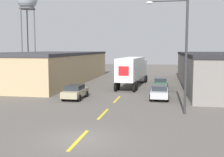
{
  "coord_description": "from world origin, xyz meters",
  "views": [
    {
      "loc": [
        4.86,
        -15.45,
        5.31
      ],
      "look_at": [
        -0.61,
        13.76,
        2.15
      ],
      "focal_mm": 45.0,
      "sensor_mm": 36.0,
      "label": 1
    }
  ],
  "objects_px": {
    "parked_car_right_far": "(161,83)",
    "street_lamp": "(181,48)",
    "semi_truck": "(133,69)",
    "parked_car_right_mid": "(159,92)",
    "parked_car_left_far": "(75,92)",
    "water_tower": "(27,0)"
  },
  "relations": [
    {
      "from": "parked_car_right_mid",
      "to": "parked_car_left_far",
      "type": "bearing_deg",
      "value": -170.34
    },
    {
      "from": "street_lamp",
      "to": "parked_car_right_far",
      "type": "bearing_deg",
      "value": 97.08
    },
    {
      "from": "parked_car_left_far",
      "to": "parked_car_right_far",
      "type": "height_order",
      "value": "same"
    },
    {
      "from": "semi_truck",
      "to": "parked_car_right_far",
      "type": "distance_m",
      "value": 4.75
    },
    {
      "from": "semi_truck",
      "to": "parked_car_right_mid",
      "type": "bearing_deg",
      "value": -64.41
    },
    {
      "from": "semi_truck",
      "to": "water_tower",
      "type": "height_order",
      "value": "water_tower"
    },
    {
      "from": "parked_car_right_mid",
      "to": "street_lamp",
      "type": "xyz_separation_m",
      "value": [
        1.77,
        -6.49,
        4.57
      ]
    },
    {
      "from": "water_tower",
      "to": "semi_truck",
      "type": "bearing_deg",
      "value": -39.43
    },
    {
      "from": "semi_truck",
      "to": "parked_car_right_mid",
      "type": "distance_m",
      "value": 10.77
    },
    {
      "from": "parked_car_left_far",
      "to": "street_lamp",
      "type": "xyz_separation_m",
      "value": [
        10.57,
        -4.99,
        4.57
      ]
    },
    {
      "from": "parked_car_left_far",
      "to": "parked_car_right_far",
      "type": "distance_m",
      "value": 12.78
    },
    {
      "from": "parked_car_right_mid",
      "to": "parked_car_right_far",
      "type": "distance_m",
      "value": 7.77
    },
    {
      "from": "parked_car_left_far",
      "to": "water_tower",
      "type": "xyz_separation_m",
      "value": [
        -22.6,
        33.98,
        15.79
      ]
    },
    {
      "from": "water_tower",
      "to": "parked_car_right_mid",
      "type": "bearing_deg",
      "value": -45.97
    },
    {
      "from": "parked_car_left_far",
      "to": "parked_car_right_far",
      "type": "xyz_separation_m",
      "value": [
        8.79,
        9.27,
        0.0
      ]
    },
    {
      "from": "parked_car_right_far",
      "to": "street_lamp",
      "type": "xyz_separation_m",
      "value": [
        1.77,
        -14.26,
        4.57
      ]
    },
    {
      "from": "semi_truck",
      "to": "water_tower",
      "type": "relative_size",
      "value": 0.67
    },
    {
      "from": "parked_car_right_mid",
      "to": "water_tower",
      "type": "height_order",
      "value": "water_tower"
    },
    {
      "from": "semi_truck",
      "to": "parked_car_left_far",
      "type": "relative_size",
      "value": 2.95
    },
    {
      "from": "parked_car_right_mid",
      "to": "water_tower",
      "type": "bearing_deg",
      "value": 134.03
    },
    {
      "from": "parked_car_left_far",
      "to": "street_lamp",
      "type": "bearing_deg",
      "value": -25.28
    },
    {
      "from": "semi_truck",
      "to": "water_tower",
      "type": "bearing_deg",
      "value": 144.52
    }
  ]
}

